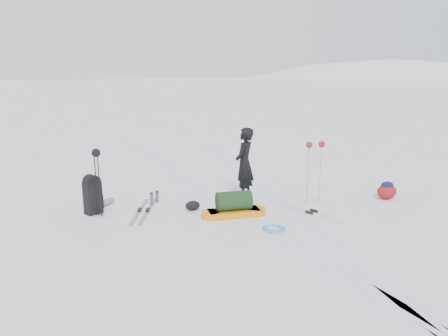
{
  "coord_description": "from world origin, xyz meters",
  "views": [
    {
      "loc": [
        -3.78,
        -8.04,
        3.09
      ],
      "look_at": [
        -0.24,
        0.38,
        0.95
      ],
      "focal_mm": 35.0,
      "sensor_mm": 36.0,
      "label": 1
    }
  ],
  "objects_px": {
    "pulk_sled": "(234,207)",
    "ski_poles_black": "(96,161)",
    "skier": "(244,164)",
    "expedition_rucksack": "(94,195)"
  },
  "relations": [
    {
      "from": "pulk_sled",
      "to": "ski_poles_black",
      "type": "relative_size",
      "value": 1.0
    },
    {
      "from": "pulk_sled",
      "to": "expedition_rucksack",
      "type": "bearing_deg",
      "value": 161.87
    },
    {
      "from": "pulk_sled",
      "to": "expedition_rucksack",
      "type": "height_order",
      "value": "expedition_rucksack"
    },
    {
      "from": "pulk_sled",
      "to": "ski_poles_black",
      "type": "height_order",
      "value": "ski_poles_black"
    },
    {
      "from": "skier",
      "to": "ski_poles_black",
      "type": "height_order",
      "value": "skier"
    },
    {
      "from": "skier",
      "to": "ski_poles_black",
      "type": "xyz_separation_m",
      "value": [
        -3.32,
        0.09,
        0.33
      ]
    },
    {
      "from": "skier",
      "to": "ski_poles_black",
      "type": "distance_m",
      "value": 3.34
    },
    {
      "from": "expedition_rucksack",
      "to": "ski_poles_black",
      "type": "bearing_deg",
      "value": -100.85
    },
    {
      "from": "skier",
      "to": "pulk_sled",
      "type": "height_order",
      "value": "skier"
    },
    {
      "from": "pulk_sled",
      "to": "expedition_rucksack",
      "type": "xyz_separation_m",
      "value": [
        -2.67,
        1.36,
        0.19
      ]
    }
  ]
}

